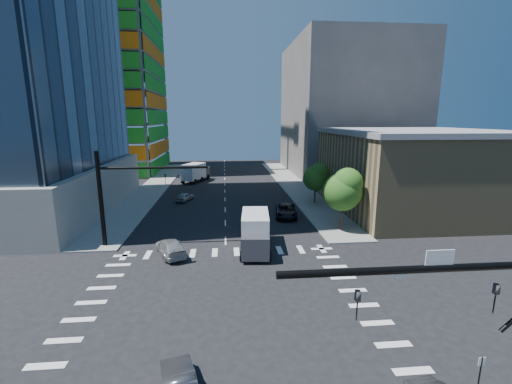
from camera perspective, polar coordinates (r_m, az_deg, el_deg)
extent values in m
plane|color=black|center=(23.89, -4.94, -18.10)|extent=(160.00, 160.00, 0.00)
cube|color=silver|center=(23.89, -4.94, -18.09)|extent=(20.00, 20.00, 0.01)
cube|color=gray|center=(63.04, 6.21, 1.19)|extent=(5.00, 60.00, 0.15)
cube|color=gray|center=(63.07, -16.65, 0.75)|extent=(5.00, 60.00, 0.15)
cube|color=#1A8F20|center=(84.90, -16.39, 20.17)|extent=(0.12, 24.00, 49.00)
cube|color=#C7660B|center=(76.29, -28.24, 20.23)|extent=(24.00, 0.12, 49.00)
cube|color=#978257|center=(49.89, 24.83, 2.96)|extent=(20.00, 22.00, 10.00)
cube|color=gray|center=(49.42, 25.38, 9.03)|extent=(20.50, 22.50, 0.60)
cube|color=#5F5956|center=(80.31, 14.73, 13.21)|extent=(24.00, 30.00, 28.00)
cylinder|color=black|center=(12.04, 28.14, -11.18)|extent=(10.00, 0.24, 0.24)
imported|color=black|center=(13.63, 34.93, -14.32)|extent=(0.16, 0.20, 1.00)
imported|color=black|center=(11.41, 16.47, -17.65)|extent=(0.16, 0.20, 1.00)
cube|color=white|center=(11.92, 28.31, -9.63)|extent=(0.90, 0.04, 0.50)
cylinder|color=black|center=(34.94, -24.45, -1.11)|extent=(0.40, 0.40, 9.00)
cylinder|color=black|center=(33.11, -16.69, 3.90)|extent=(10.00, 0.24, 0.24)
imported|color=black|center=(33.09, -14.87, 2.07)|extent=(0.16, 0.20, 1.00)
cylinder|color=#382316|center=(38.34, 13.94, -4.45)|extent=(0.20, 0.20, 2.27)
sphere|color=#204F15|center=(37.59, 14.18, 0.07)|extent=(4.16, 4.16, 4.16)
sphere|color=#427C29|center=(37.26, 14.99, 1.45)|extent=(3.25, 3.25, 3.25)
cylinder|color=#382316|center=(49.56, 9.76, -0.71)|extent=(0.20, 0.20, 1.92)
sphere|color=#204F15|center=(49.05, 9.87, 2.26)|extent=(3.52, 3.52, 3.52)
sphere|color=#427C29|center=(48.74, 10.45, 3.16)|extent=(2.75, 2.75, 2.75)
cylinder|color=black|center=(19.19, 33.14, -24.75)|extent=(0.06, 0.06, 2.20)
cube|color=silver|center=(18.69, 33.48, -22.50)|extent=(0.30, 0.03, 0.40)
imported|color=black|center=(42.74, 5.04, -3.15)|extent=(3.22, 5.74, 1.51)
imported|color=#B6B6B6|center=(31.96, -14.04, -8.93)|extent=(3.74, 5.29, 1.42)
imported|color=#A0A1A7|center=(51.74, -11.74, -0.78)|extent=(2.67, 4.05, 1.28)
cube|color=silver|center=(31.57, -0.12, -6.40)|extent=(2.91, 5.36, 2.69)
cube|color=#43434B|center=(31.79, -0.12, -7.55)|extent=(2.53, 2.06, 1.96)
cube|color=silver|center=(67.28, -9.97, 3.53)|extent=(4.67, 6.15, 2.88)
cube|color=#43434B|center=(67.39, -9.95, 2.92)|extent=(3.14, 2.85, 2.11)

